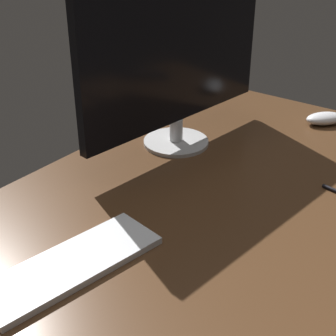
% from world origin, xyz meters
% --- Properties ---
extents(desk, '(1.40, 0.84, 0.02)m').
position_xyz_m(desk, '(0.00, 0.00, 0.01)').
color(desk, '#4C301C').
rests_on(desk, ground).
extents(monitor, '(0.63, 0.18, 0.43)m').
position_xyz_m(monitor, '(0.19, 0.23, 0.25)').
color(monitor, silver).
rests_on(monitor, desk).
extents(keyboard, '(0.36, 0.18, 0.01)m').
position_xyz_m(keyboard, '(-0.35, 0.08, 0.03)').
color(keyboard, silver).
rests_on(keyboard, desk).
extents(computer_mouse, '(0.13, 0.12, 0.04)m').
position_xyz_m(computer_mouse, '(0.57, -0.05, 0.04)').
color(computer_mouse, silver).
rests_on(computer_mouse, desk).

